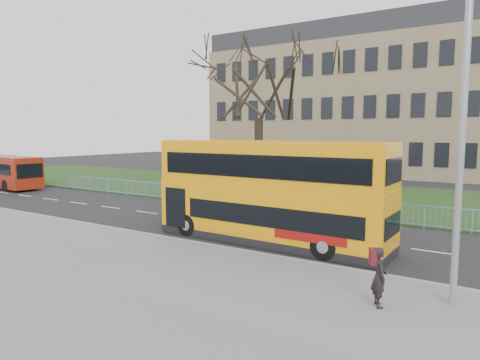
{
  "coord_description": "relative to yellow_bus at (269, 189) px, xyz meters",
  "views": [
    {
      "loc": [
        11.28,
        -14.81,
        4.52
      ],
      "look_at": [
        1.24,
        1.0,
        2.42
      ],
      "focal_mm": 32.0,
      "sensor_mm": 36.0,
      "label": 1
    }
  ],
  "objects": [
    {
      "name": "ground",
      "position": [
        -3.04,
        -0.39,
        -2.21
      ],
      "size": [
        120.0,
        120.0,
        0.0
      ],
      "primitive_type": "plane",
      "color": "black",
      "rests_on": "ground"
    },
    {
      "name": "pavement",
      "position": [
        -3.04,
        -7.14,
        -2.15
      ],
      "size": [
        80.0,
        10.5,
        0.12
      ],
      "primitive_type": "cube",
      "color": "slate",
      "rests_on": "ground"
    },
    {
      "name": "kerb",
      "position": [
        -3.04,
        -1.94,
        -2.14
      ],
      "size": [
        80.0,
        0.2,
        0.14
      ],
      "primitive_type": "cube",
      "color": "gray",
      "rests_on": "ground"
    },
    {
      "name": "grass_verge",
      "position": [
        -3.04,
        13.91,
        -2.17
      ],
      "size": [
        80.0,
        15.4,
        0.08
      ],
      "primitive_type": "cube",
      "color": "#1D3814",
      "rests_on": "ground"
    },
    {
      "name": "guard_railing",
      "position": [
        -3.04,
        6.21,
        -1.66
      ],
      "size": [
        40.0,
        0.12,
        1.1
      ],
      "primitive_type": null,
      "color": "#7BB0DA",
      "rests_on": "ground"
    },
    {
      "name": "bare_tree",
      "position": [
        -6.04,
        9.61,
        4.27
      ],
      "size": [
        8.97,
        8.97,
        12.81
      ],
      "primitive_type": null,
      "color": "black",
      "rests_on": "grass_verge"
    },
    {
      "name": "civic_building",
      "position": [
        -8.04,
        34.61,
        4.79
      ],
      "size": [
        30.0,
        15.0,
        14.0
      ],
      "primitive_type": "cube",
      "color": "#7B6D4E",
      "rests_on": "ground"
    },
    {
      "name": "yellow_bus",
      "position": [
        0.0,
        0.0,
        0.0
      ],
      "size": [
        9.9,
        2.63,
        4.12
      ],
      "rotation": [
        0.0,
        0.0,
        -0.03
      ],
      "color": "orange",
      "rests_on": "ground"
    },
    {
      "name": "red_bus",
      "position": [
        -27.45,
        3.89,
        -0.83
      ],
      "size": [
        10.0,
        3.05,
        2.6
      ],
      "rotation": [
        0.0,
        0.0,
        -0.08
      ],
      "color": "maroon",
      "rests_on": "ground"
    },
    {
      "name": "pedestrian",
      "position": [
        5.61,
        -4.51,
        -1.32
      ],
      "size": [
        0.6,
        0.67,
        1.54
      ],
      "primitive_type": "imported",
      "rotation": [
        0.0,
        0.0,
        2.1
      ],
      "color": "black",
      "rests_on": "pavement"
    },
    {
      "name": "street_lamp",
      "position": [
        7.09,
        -3.41,
        2.81
      ],
      "size": [
        1.88,
        0.49,
        8.94
      ],
      "rotation": [
        0.0,
        0.0,
        0.17
      ],
      "color": "gray",
      "rests_on": "pavement"
    }
  ]
}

